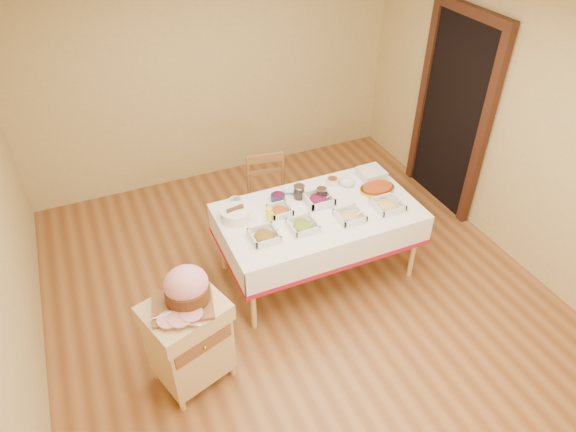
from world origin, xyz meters
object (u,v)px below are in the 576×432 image
object	(u,v)px
dining_table	(318,224)
plate_stack	(371,174)
bread_basket	(235,214)
preserve_jar_left	(299,193)
butcher_cart	(189,338)
dining_chair	(269,199)
mustard_bottle	(269,214)
brass_platter	(377,188)
ham_on_board	(186,289)
preserve_jar_right	(321,194)

from	to	relation	value
dining_table	plate_stack	world-z (taller)	plate_stack
bread_basket	plate_stack	xyz separation A→B (m)	(1.46, 0.10, -0.01)
preserve_jar_left	bread_basket	world-z (taller)	preserve_jar_left
butcher_cart	plate_stack	size ratio (longest dim) A/B	3.39
dining_chair	mustard_bottle	bearing A→B (deg)	-111.55
dining_chair	mustard_bottle	xyz separation A→B (m)	(-0.26, -0.66, 0.35)
mustard_bottle	brass_platter	size ratio (longest dim) A/B	0.47
bread_basket	plate_stack	size ratio (longest dim) A/B	1.13
preserve_jar_left	mustard_bottle	distance (m)	0.44
bread_basket	brass_platter	xyz separation A→B (m)	(1.40, -0.13, -0.03)
dining_table	dining_chair	bearing A→B (deg)	106.56
dining_table	mustard_bottle	distance (m)	0.53
dining_chair	brass_platter	distance (m)	1.12
butcher_cart	ham_on_board	bearing A→B (deg)	38.04
mustard_bottle	ham_on_board	bearing A→B (deg)	-142.46
mustard_bottle	bread_basket	distance (m)	0.30
preserve_jar_left	bread_basket	size ratio (longest dim) A/B	0.50
ham_on_board	preserve_jar_right	xyz separation A→B (m)	(1.50, 0.82, -0.12)
dining_table	ham_on_board	xyz separation A→B (m)	(-1.39, -0.67, 0.34)
dining_chair	bread_basket	world-z (taller)	dining_chair
dining_table	bread_basket	world-z (taller)	bread_basket
brass_platter	dining_table	bearing A→B (deg)	-174.40
ham_on_board	preserve_jar_left	world-z (taller)	ham_on_board
dining_table	preserve_jar_left	xyz separation A→B (m)	(-0.08, 0.25, 0.22)
dining_table	brass_platter	distance (m)	0.69
bread_basket	mustard_bottle	bearing A→B (deg)	-29.14
dining_chair	preserve_jar_right	size ratio (longest dim) A/B	7.77
ham_on_board	mustard_bottle	world-z (taller)	ham_on_board
dining_chair	preserve_jar_left	world-z (taller)	dining_chair
ham_on_board	bread_basket	size ratio (longest dim) A/B	1.70
butcher_cart	bread_basket	distance (m)	1.19
ham_on_board	bread_basket	distance (m)	1.09
brass_platter	butcher_cart	bearing A→B (deg)	-159.96
butcher_cart	bread_basket	size ratio (longest dim) A/B	3.00
butcher_cart	mustard_bottle	world-z (taller)	mustard_bottle
butcher_cart	preserve_jar_right	xyz separation A→B (m)	(1.54, 0.85, 0.35)
butcher_cart	dining_chair	size ratio (longest dim) A/B	0.86
preserve_jar_left	mustard_bottle	world-z (taller)	mustard_bottle
mustard_bottle	plate_stack	bearing A→B (deg)	11.41
mustard_bottle	brass_platter	world-z (taller)	mustard_bottle
preserve_jar_left	ham_on_board	bearing A→B (deg)	-144.99
ham_on_board	plate_stack	world-z (taller)	ham_on_board
butcher_cart	dining_chair	world-z (taller)	dining_chair
butcher_cart	brass_platter	xyz separation A→B (m)	(2.10, 0.77, 0.32)
dining_chair	ham_on_board	bearing A→B (deg)	-130.80
dining_table	mustard_bottle	size ratio (longest dim) A/B	11.04
dining_chair	ham_on_board	world-z (taller)	ham_on_board
dining_table	plate_stack	size ratio (longest dim) A/B	7.63
butcher_cart	plate_stack	bearing A→B (deg)	24.49
dining_table	ham_on_board	bearing A→B (deg)	-154.50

